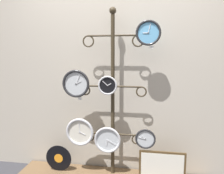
% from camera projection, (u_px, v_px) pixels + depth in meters
% --- Properties ---
extents(shop_wall, '(4.40, 0.04, 2.80)m').
position_uv_depth(shop_wall, '(115.00, 59.00, 2.55)').
color(shop_wall, '#BCB2A3').
rests_on(shop_wall, ground_plane).
extents(display_stand, '(0.76, 0.37, 1.95)m').
position_uv_depth(display_stand, '(113.00, 117.00, 2.49)').
color(display_stand, '#382D1E').
rests_on(display_stand, ground_plane).
extents(clock_top_right, '(0.26, 0.04, 0.26)m').
position_uv_depth(clock_top_right, '(148.00, 33.00, 2.21)').
color(clock_top_right, '#60A8DB').
extents(clock_middle_left, '(0.31, 0.04, 0.31)m').
position_uv_depth(clock_middle_left, '(76.00, 84.00, 2.41)').
color(clock_middle_left, silver).
extents(clock_middle_center, '(0.21, 0.04, 0.21)m').
position_uv_depth(clock_middle_center, '(108.00, 85.00, 2.36)').
color(clock_middle_center, black).
extents(clock_bottom_left, '(0.32, 0.04, 0.32)m').
position_uv_depth(clock_bottom_left, '(80.00, 132.00, 2.48)').
color(clock_bottom_left, silver).
extents(clock_bottom_center, '(0.30, 0.04, 0.30)m').
position_uv_depth(clock_bottom_center, '(108.00, 140.00, 2.45)').
color(clock_bottom_center, silver).
extents(clock_bottom_right, '(0.22, 0.04, 0.22)m').
position_uv_depth(clock_bottom_right, '(145.00, 139.00, 2.38)').
color(clock_bottom_right, silver).
extents(vinyl_record, '(0.32, 0.01, 0.32)m').
position_uv_depth(vinyl_record, '(59.00, 158.00, 2.61)').
color(vinyl_record, black).
rests_on(vinyl_record, low_shelf).
extents(picture_frame, '(0.50, 0.02, 0.35)m').
position_uv_depth(picture_frame, '(162.00, 167.00, 2.39)').
color(picture_frame, '#4C381E').
rests_on(picture_frame, low_shelf).
extents(price_tag_upper, '(0.04, 0.00, 0.03)m').
position_uv_depth(price_tag_upper, '(151.00, 47.00, 2.23)').
color(price_tag_upper, white).
extents(price_tag_mid, '(0.04, 0.00, 0.03)m').
position_uv_depth(price_tag_mid, '(80.00, 99.00, 2.43)').
color(price_tag_mid, white).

